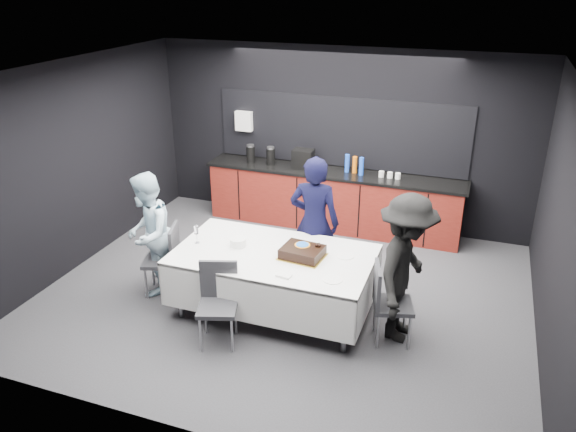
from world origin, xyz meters
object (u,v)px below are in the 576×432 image
(champagne_flute, at_px, (196,231))
(plate_stack, at_px, (238,242))
(party_table, at_px, (274,264))
(person_left, at_px, (148,234))
(chair_near, at_px, (218,297))
(person_center, at_px, (314,223))
(cake_assembly, at_px, (302,252))
(chair_left, at_px, (167,255))
(person_right, at_px, (405,269))
(chair_right, at_px, (386,298))

(champagne_flute, bearing_deg, plate_stack, 10.72)
(party_table, bearing_deg, person_left, -177.50)
(chair_near, height_order, person_center, person_center)
(champagne_flute, distance_m, chair_near, 0.99)
(cake_assembly, height_order, chair_left, cake_assembly)
(person_right, bearing_deg, chair_near, 117.80)
(cake_assembly, relative_size, chair_right, 0.57)
(cake_assembly, bearing_deg, party_table, -175.56)
(party_table, xyz_separation_m, cake_assembly, (0.35, 0.03, 0.20))
(chair_left, xyz_separation_m, chair_near, (1.05, -0.68, 0.00))
(cake_assembly, xyz_separation_m, chair_left, (-1.77, -0.09, -0.31))
(party_table, bearing_deg, cake_assembly, 4.44)
(champagne_flute, relative_size, chair_left, 0.24)
(plate_stack, bearing_deg, cake_assembly, -0.59)
(chair_right, bearing_deg, person_right, 43.54)
(chair_left, xyz_separation_m, person_left, (-0.23, -0.01, 0.26))
(plate_stack, relative_size, person_center, 0.11)
(chair_left, bearing_deg, person_right, 1.37)
(chair_right, xyz_separation_m, person_left, (-3.02, 0.07, 0.26))
(chair_right, relative_size, person_left, 0.58)
(person_center, height_order, person_left, person_center)
(plate_stack, bearing_deg, person_left, -174.82)
(champagne_flute, xyz_separation_m, chair_left, (-0.45, -0.00, -0.40))
(party_table, height_order, chair_left, chair_left)
(plate_stack, xyz_separation_m, chair_near, (0.10, -0.77, -0.30))
(cake_assembly, xyz_separation_m, chair_right, (1.02, -0.16, -0.31))
(cake_assembly, xyz_separation_m, person_left, (-2.00, -0.10, -0.05))
(person_left, bearing_deg, person_center, 96.46)
(party_table, relative_size, person_center, 1.32)
(champagne_flute, bearing_deg, chair_right, -1.90)
(person_left, bearing_deg, chair_left, 75.21)
(cake_assembly, relative_size, champagne_flute, 2.37)
(chair_right, bearing_deg, champagne_flute, 178.10)
(plate_stack, xyz_separation_m, person_center, (0.73, 0.74, 0.05))
(champagne_flute, bearing_deg, person_right, 1.59)
(plate_stack, xyz_separation_m, chair_left, (-0.95, -0.10, -0.30))
(champagne_flute, bearing_deg, cake_assembly, 3.77)
(cake_assembly, xyz_separation_m, champagne_flute, (-1.32, -0.09, 0.10))
(plate_stack, relative_size, champagne_flute, 0.87)
(chair_left, relative_size, person_right, 0.54)
(chair_left, height_order, chair_right, same)
(party_table, bearing_deg, plate_stack, 175.70)
(person_center, xyz_separation_m, person_right, (1.27, -0.77, -0.02))
(party_table, relative_size, champagne_flute, 10.36)
(cake_assembly, height_order, plate_stack, cake_assembly)
(plate_stack, bearing_deg, chair_right, -5.38)
(party_table, height_order, chair_near, chair_near)
(party_table, xyz_separation_m, person_left, (-1.65, -0.07, 0.15))
(champagne_flute, xyz_separation_m, chair_near, (0.60, -0.68, -0.40))
(person_center, bearing_deg, champagne_flute, 30.87)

